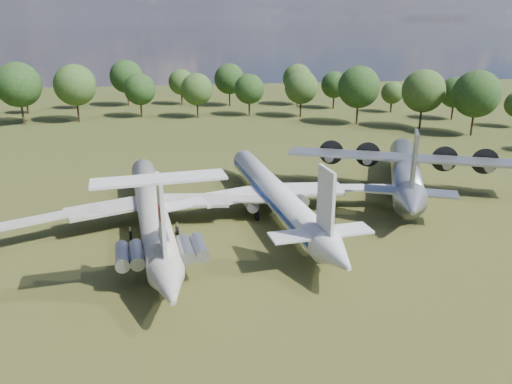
{
  "coord_description": "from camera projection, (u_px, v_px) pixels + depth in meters",
  "views": [
    {
      "loc": [
        3.03,
        -59.92,
        25.6
      ],
      "look_at": [
        11.73,
        -1.26,
        5.0
      ],
      "focal_mm": 35.0,
      "sensor_mm": 36.0,
      "label": 1
    }
  ],
  "objects": [
    {
      "name": "il62_airliner",
      "position": [
        152.0,
        214.0,
        62.81
      ],
      "size": [
        43.67,
        53.55,
        4.83
      ],
      "primitive_type": null,
      "rotation": [
        0.0,
        0.0,
        0.12
      ],
      "color": "silver",
      "rests_on": "ground"
    },
    {
      "name": "ground",
      "position": [
        164.0,
        230.0,
        63.98
      ],
      "size": [
        300.0,
        300.0,
        0.0
      ],
      "primitive_type": "plane",
      "color": "#213812",
      "rests_on": "ground"
    },
    {
      "name": "an12_transport",
      "position": [
        405.0,
        175.0,
        77.33
      ],
      "size": [
        49.42,
        51.81,
        5.4
      ],
      "primitive_type": null,
      "rotation": [
        0.0,
        0.0,
        -0.38
      ],
      "color": "#A4A6AC",
      "rests_on": "ground"
    },
    {
      "name": "person_on_il62",
      "position": [
        160.0,
        232.0,
        49.45
      ],
      "size": [
        0.66,
        0.53,
        1.58
      ],
      "primitive_type": "imported",
      "rotation": [
        0.0,
        0.0,
        2.84
      ],
      "color": "olive",
      "rests_on": "il62_airliner"
    },
    {
      "name": "tu104_jet",
      "position": [
        275.0,
        199.0,
        67.99
      ],
      "size": [
        42.28,
        52.9,
        4.88
      ],
      "primitive_type": null,
      "rotation": [
        0.0,
        0.0,
        0.12
      ],
      "color": "silver",
      "rests_on": "ground"
    }
  ]
}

